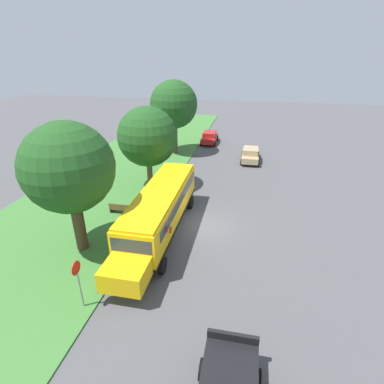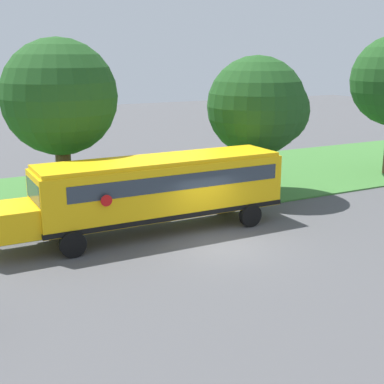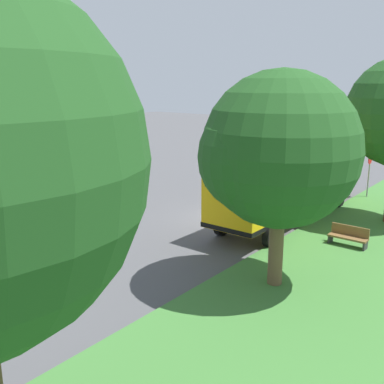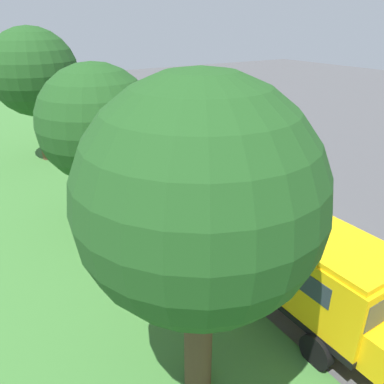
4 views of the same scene
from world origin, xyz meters
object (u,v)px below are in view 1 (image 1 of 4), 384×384
object	(u,v)px
park_bench	(120,208)
school_bus	(160,208)
car_tan_nearest	(250,154)
oak_tree_far_end	(174,104)
stop_sign	(78,279)
oak_tree_beside_bus	(65,170)
oak_tree_roadside_mid	(150,137)
car_red_middle	(210,137)

from	to	relation	value
park_bench	school_bus	bearing A→B (deg)	-26.66
car_tan_nearest	park_bench	size ratio (longest dim) A/B	2.75
oak_tree_far_end	stop_sign	bearing A→B (deg)	-86.00
car_tan_nearest	oak_tree_far_end	xyz separation A→B (m)	(-9.13, 1.35, 4.97)
oak_tree_beside_bus	oak_tree_roadside_mid	world-z (taller)	oak_tree_beside_bus
school_bus	stop_sign	bearing A→B (deg)	-104.26
car_tan_nearest	oak_tree_roadside_mid	distance (m)	12.95
school_bus	stop_sign	world-z (taller)	school_bus
car_tan_nearest	oak_tree_far_end	world-z (taller)	oak_tree_far_end
oak_tree_far_end	stop_sign	xyz separation A→B (m)	(1.73, -24.68, -4.11)
oak_tree_far_end	school_bus	bearing A→B (deg)	-78.65
car_tan_nearest	stop_sign	size ratio (longest dim) A/B	1.61
stop_sign	school_bus	bearing A→B (deg)	75.74
stop_sign	car_tan_nearest	bearing A→B (deg)	72.41
oak_tree_roadside_mid	school_bus	bearing A→B (deg)	-67.67
oak_tree_roadside_mid	oak_tree_far_end	xyz separation A→B (m)	(-0.51, 10.23, 1.18)
oak_tree_far_end	park_bench	distance (m)	16.55
school_bus	car_tan_nearest	bearing A→B (deg)	70.98
car_red_middle	oak_tree_roadside_mid	size ratio (longest dim) A/B	0.60
car_red_middle	park_bench	bearing A→B (deg)	-100.54
school_bus	oak_tree_beside_bus	distance (m)	6.32
park_bench	stop_sign	bearing A→B (deg)	-77.17
car_tan_nearest	stop_sign	xyz separation A→B (m)	(-7.40, -23.34, 0.86)
car_tan_nearest	oak_tree_far_end	distance (m)	10.48
car_tan_nearest	oak_tree_beside_bus	bearing A→B (deg)	-117.95
school_bus	car_red_middle	distance (m)	22.70
car_tan_nearest	oak_tree_roadside_mid	world-z (taller)	oak_tree_roadside_mid
oak_tree_roadside_mid	park_bench	world-z (taller)	oak_tree_roadside_mid
oak_tree_far_end	oak_tree_roadside_mid	bearing A→B (deg)	-87.16
oak_tree_roadside_mid	car_red_middle	bearing A→B (deg)	78.85
oak_tree_far_end	park_bench	xyz separation A→B (m)	(-0.33, -15.65, -5.38)
school_bus	car_tan_nearest	size ratio (longest dim) A/B	2.82
oak_tree_beside_bus	stop_sign	size ratio (longest dim) A/B	2.95
school_bus	car_red_middle	xyz separation A→B (m)	(-0.00, 22.67, -1.05)
school_bus	oak_tree_roadside_mid	world-z (taller)	oak_tree_roadside_mid
oak_tree_roadside_mid	oak_tree_far_end	bearing A→B (deg)	92.84
car_red_middle	oak_tree_far_end	bearing A→B (deg)	-124.76
oak_tree_roadside_mid	park_bench	distance (m)	6.91
car_tan_nearest	school_bus	bearing A→B (deg)	-109.02
school_bus	oak_tree_far_end	size ratio (longest dim) A/B	1.46
car_red_middle	oak_tree_roadside_mid	bearing A→B (deg)	-101.15
car_tan_nearest	park_bench	distance (m)	17.15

